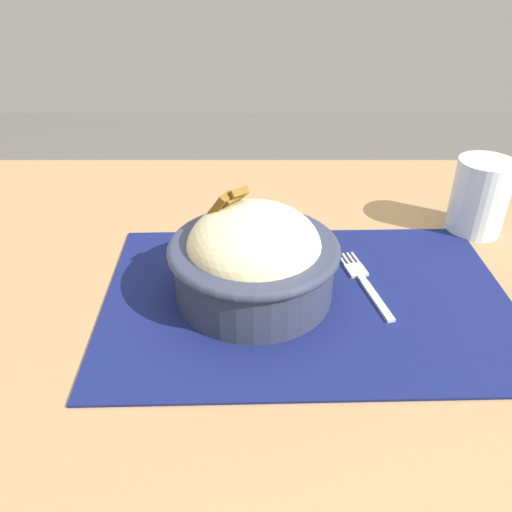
# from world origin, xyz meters

# --- Properties ---
(table) EXTENTS (1.29, 0.83, 0.72)m
(table) POSITION_xyz_m (0.00, 0.00, 0.65)
(table) COLOR #99754C
(table) RESTS_ON ground_plane
(placemat) EXTENTS (0.46, 0.31, 0.00)m
(placemat) POSITION_xyz_m (0.01, 0.01, 0.72)
(placemat) COLOR #11194C
(placemat) RESTS_ON table
(bowl) EXTENTS (0.19, 0.19, 0.12)m
(bowl) POSITION_xyz_m (-0.05, 0.02, 0.77)
(bowl) COLOR #2D3347
(bowl) RESTS_ON placemat
(fork) EXTENTS (0.04, 0.13, 0.00)m
(fork) POSITION_xyz_m (0.08, 0.04, 0.72)
(fork) COLOR silver
(fork) RESTS_ON placemat
(drinking_glass) EXTENTS (0.07, 0.07, 0.10)m
(drinking_glass) POSITION_xyz_m (0.25, 0.17, 0.76)
(drinking_glass) COLOR silver
(drinking_glass) RESTS_ON table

